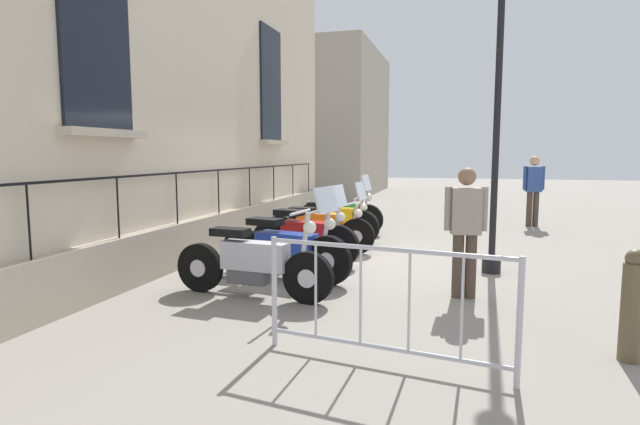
% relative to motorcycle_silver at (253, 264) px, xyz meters
% --- Properties ---
extents(ground_plane, '(60.00, 60.00, 0.00)m').
position_rel_motorcycle_silver_xyz_m(ground_plane, '(0.42, 2.62, -0.43)').
color(ground_plane, gray).
extents(building_facade, '(0.82, 13.58, 7.64)m').
position_rel_motorcycle_silver_xyz_m(building_facade, '(-2.19, 2.62, 3.27)').
color(building_facade, beige).
rests_on(building_facade, ground_plane).
extents(motorcycle_silver, '(2.19, 0.59, 1.14)m').
position_rel_motorcycle_silver_xyz_m(motorcycle_silver, '(0.00, 0.00, 0.00)').
color(motorcycle_silver, black).
rests_on(motorcycle_silver, ground_plane).
extents(motorcycle_blue, '(2.14, 0.83, 1.37)m').
position_rel_motorcycle_silver_xyz_m(motorcycle_blue, '(0.07, 1.01, 0.02)').
color(motorcycle_blue, black).
rests_on(motorcycle_blue, ground_plane).
extents(motorcycle_red, '(1.95, 0.78, 1.32)m').
position_rel_motorcycle_silver_xyz_m(motorcycle_red, '(0.04, 2.09, 0.02)').
color(motorcycle_red, black).
rests_on(motorcycle_red, ground_plane).
extents(motorcycle_orange, '(2.16, 0.65, 0.94)m').
position_rel_motorcycle_silver_xyz_m(motorcycle_orange, '(-0.03, 3.15, -0.00)').
color(motorcycle_orange, black).
rests_on(motorcycle_orange, ground_plane).
extents(motorcycle_yellow, '(1.97, 0.57, 1.26)m').
position_rel_motorcycle_silver_xyz_m(motorcycle_yellow, '(-0.00, 4.18, -0.00)').
color(motorcycle_yellow, black).
rests_on(motorcycle_yellow, ground_plane).
extents(motorcycle_green, '(1.98, 0.71, 1.35)m').
position_rel_motorcycle_silver_xyz_m(motorcycle_green, '(-0.11, 5.35, 0.01)').
color(motorcycle_green, black).
rests_on(motorcycle_green, ground_plane).
extents(lamppost, '(0.28, 0.98, 5.05)m').
position_rel_motorcycle_silver_xyz_m(lamppost, '(2.99, 2.25, 2.61)').
color(lamppost, black).
rests_on(lamppost, ground_plane).
extents(crowd_barrier, '(2.19, 0.40, 1.05)m').
position_rel_motorcycle_silver_xyz_m(crowd_barrier, '(1.91, -1.63, 0.13)').
color(crowd_barrier, '#B7B7BF').
rests_on(crowd_barrier, ground_plane).
extents(bollard, '(0.19, 0.19, 1.00)m').
position_rel_motorcycle_silver_xyz_m(bollard, '(3.99, -0.97, 0.07)').
color(bollard, brown).
rests_on(bollard, ground_plane).
extents(pedestrian_standing, '(0.52, 0.30, 1.75)m').
position_rel_motorcycle_silver_xyz_m(pedestrian_standing, '(4.24, 7.78, 0.56)').
color(pedestrian_standing, '#47382D').
rests_on(pedestrian_standing, ground_plane).
extents(pedestrian_walking, '(0.52, 0.28, 1.65)m').
position_rel_motorcycle_silver_xyz_m(pedestrian_walking, '(2.58, 0.71, 0.49)').
color(pedestrian_walking, '#47382D').
rests_on(pedestrian_walking, ground_plane).
extents(distant_building, '(5.26, 7.56, 6.38)m').
position_rel_motorcycle_silver_xyz_m(distant_building, '(-3.89, 17.21, 2.76)').
color(distant_building, '#9E9384').
rests_on(distant_building, ground_plane).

